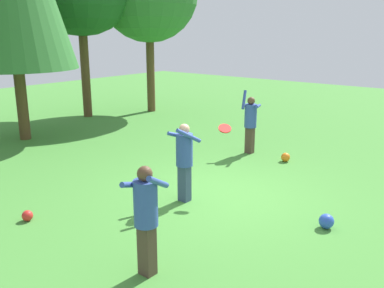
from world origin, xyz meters
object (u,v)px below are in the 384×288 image
at_px(person_thrower, 250,120).
at_px(person_bystander, 184,156).
at_px(person_catcher, 146,212).
at_px(ball_blue, 326,221).
at_px(ball_red, 27,216).
at_px(ball_orange, 286,157).
at_px(frisbee, 225,128).

bearing_deg(person_thrower, person_bystander, -9.91).
bearing_deg(person_catcher, ball_blue, -41.32).
height_order(person_catcher, ball_red, person_catcher).
height_order(person_thrower, ball_orange, person_thrower).
relative_size(person_thrower, person_bystander, 1.10).
xyz_separation_m(frisbee, ball_red, (-3.40, 2.05, -1.34)).
bearing_deg(ball_orange, ball_red, 162.15).
bearing_deg(person_thrower, person_catcher, -2.95).
xyz_separation_m(person_bystander, ball_orange, (3.77, -0.39, -0.85)).
height_order(person_bystander, frisbee, person_bystander).
bearing_deg(frisbee, person_bystander, 154.33).
bearing_deg(ball_orange, person_catcher, -171.37).
distance_m(person_bystander, ball_blue, 2.96).
relative_size(person_catcher, ball_orange, 6.84).
bearing_deg(ball_blue, ball_red, 125.64).
relative_size(person_bystander, ball_orange, 6.78).
bearing_deg(ball_orange, frisbee, -179.73).
xyz_separation_m(person_thrower, person_bystander, (-3.87, -0.80, 0.00)).
bearing_deg(ball_orange, person_thrower, 84.84).
distance_m(person_thrower, ball_blue, 4.92).
distance_m(frisbee, ball_orange, 3.22).
bearing_deg(frisbee, ball_orange, 0.27).
xyz_separation_m(ball_red, ball_blue, (3.18, -4.43, 0.03)).
bearing_deg(ball_blue, person_catcher, 154.52).
bearing_deg(person_catcher, frisbee, 0.00).
bearing_deg(ball_red, ball_blue, -54.36).
xyz_separation_m(frisbee, ball_blue, (-0.22, -2.38, -1.31)).
bearing_deg(person_bystander, ball_red, 172.90).
bearing_deg(ball_blue, ball_orange, 37.16).
distance_m(person_bystander, ball_red, 3.17).
bearing_deg(ball_red, person_catcher, -87.43).
height_order(frisbee, ball_red, frisbee).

